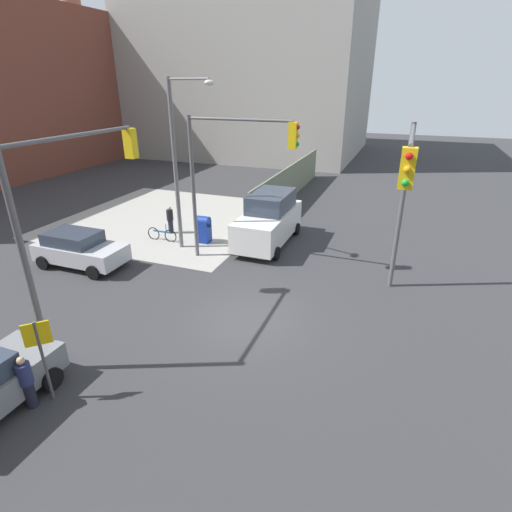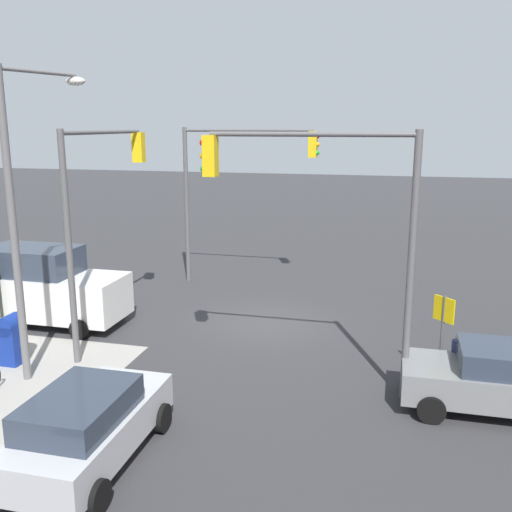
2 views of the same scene
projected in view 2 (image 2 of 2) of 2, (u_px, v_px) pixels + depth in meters
ground_plane at (266, 323)px, 19.44m from camera, size 120.00×120.00×0.00m
traffic_signal_nw_corner at (327, 210)px, 13.56m from camera, size 5.27×0.36×6.50m
traffic_signal_se_corner at (236, 174)px, 23.20m from camera, size 5.66×0.36×6.50m
traffic_signal_ne_corner at (100, 193)px, 16.98m from camera, size 0.36×4.98×6.50m
street_lamp_corner at (23, 201)px, 14.43m from camera, size 1.02×2.59×8.00m
warning_sign_two_way at (443, 325)px, 14.47m from camera, size 0.48×0.48×2.40m
mailbox_blue at (12, 338)px, 15.99m from camera, size 0.56×0.64×1.43m
coupe_gray at (500, 379)px, 13.23m from camera, size 4.24×2.02×1.62m
sedan_silver at (88, 425)px, 11.18m from camera, size 2.02×4.14×1.62m
van_white_delivery at (43, 287)px, 19.17m from camera, size 5.40×2.32×2.62m
pedestrian_crossing at (458, 361)px, 14.30m from camera, size 0.36×0.36×1.55m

